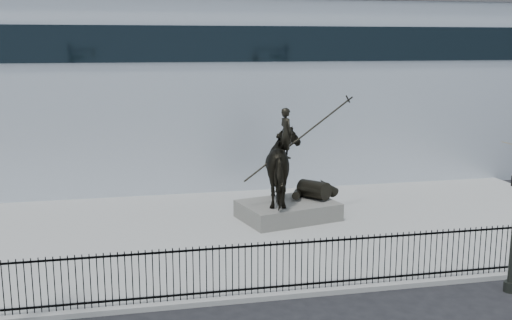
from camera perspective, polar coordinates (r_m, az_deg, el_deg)
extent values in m
plane|color=black|center=(16.16, 1.87, -14.74)|extent=(120.00, 120.00, 0.00)
cube|color=gray|center=(22.51, -2.43, -6.95)|extent=(30.00, 12.00, 0.15)
cube|color=silver|center=(34.39, -6.15, 6.78)|extent=(44.00, 14.00, 9.00)
cube|color=black|center=(17.14, 0.85, -12.06)|extent=(22.00, 0.05, 0.05)
cube|color=black|center=(16.69, 0.87, -8.12)|extent=(22.00, 0.05, 0.05)
cube|color=black|center=(16.92, 0.86, -10.20)|extent=(22.00, 0.03, 1.50)
cube|color=#615E59|center=(23.93, 3.06, -4.82)|extent=(4.13, 3.30, 0.68)
imported|color=black|center=(23.50, 3.10, -0.61)|extent=(3.08, 3.38, 2.90)
imported|color=black|center=(23.21, 2.89, 2.57)|extent=(0.63, 0.81, 1.96)
cylinder|color=black|center=(23.51, 3.98, 1.93)|extent=(4.55, 1.18, 2.95)
cylinder|color=black|center=(19.06, 23.02, -11.03)|extent=(0.36, 0.36, 0.30)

